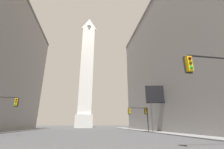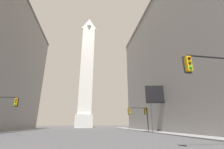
# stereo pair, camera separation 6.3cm
# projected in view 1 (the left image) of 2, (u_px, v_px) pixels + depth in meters

# --- Properties ---
(sidewalk_right) EXTENTS (5.00, 84.02, 0.15)m
(sidewalk_right) POSITION_uv_depth(u_px,v_px,m) (169.00, 133.00, 27.02)
(sidewalk_right) COLOR slate
(sidewalk_right) RESTS_ON ground_plane
(building_right) EXTENTS (20.03, 49.84, 32.82)m
(building_right) POSITION_uv_depth(u_px,v_px,m) (193.00, 60.00, 36.71)
(building_right) COLOR gray
(building_right) RESTS_ON ground_plane
(obelisk) EXTENTS (7.68, 7.68, 58.00)m
(obelisk) POSITION_uv_depth(u_px,v_px,m) (87.00, 69.00, 75.10)
(obelisk) COLOR silver
(obelisk) RESTS_ON ground_plane
(traffic_light_mid_right) EXTENTS (4.34, 0.51, 4.89)m
(traffic_light_mid_right) POSITION_uv_depth(u_px,v_px,m) (141.00, 113.00, 31.08)
(traffic_light_mid_right) COLOR black
(traffic_light_mid_right) RESTS_ON ground_plane
(billboard_sign) EXTENTS (5.52, 1.39, 9.19)m
(billboard_sign) POSITION_uv_depth(u_px,v_px,m) (159.00, 95.00, 30.50)
(billboard_sign) COLOR #3F3F42
(billboard_sign) RESTS_ON ground_plane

